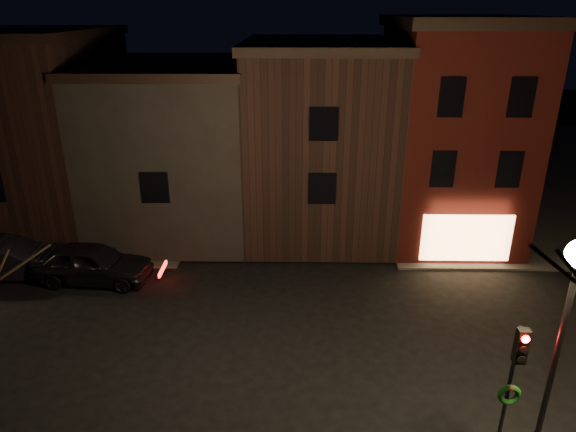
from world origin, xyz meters
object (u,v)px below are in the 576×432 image
(street_lamp_near, at_px, (569,301))
(parked_car_a, at_px, (93,263))
(parked_car_b, at_px, (5,259))
(traffic_signal, at_px, (513,376))

(street_lamp_near, relative_size, parked_car_a, 1.29)
(parked_car_b, bearing_deg, street_lamp_near, -125.35)
(parked_car_a, distance_m, parked_car_b, 3.93)
(parked_car_a, relative_size, parked_car_b, 0.97)
(traffic_signal, distance_m, parked_car_a, 16.86)
(traffic_signal, relative_size, parked_car_a, 0.81)
(street_lamp_near, height_order, traffic_signal, street_lamp_near)
(traffic_signal, height_order, parked_car_a, traffic_signal)
(street_lamp_near, xyz_separation_m, parked_car_a, (-14.49, 9.85, -4.33))
(parked_car_a, xyz_separation_m, parked_car_b, (-3.92, 0.32, 0.00))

